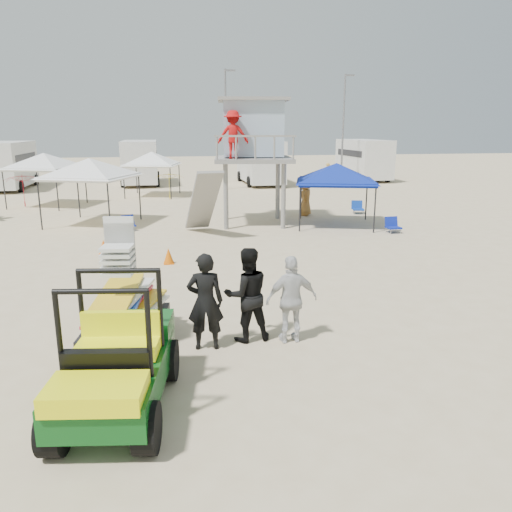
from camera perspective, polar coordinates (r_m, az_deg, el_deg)
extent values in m
plane|color=beige|center=(9.09, 0.48, -12.81)|extent=(140.00, 140.00, 0.00)
cube|color=#0B4814|center=(7.88, -15.59, -12.98)|extent=(1.77, 2.91, 0.48)
cube|color=#FDFF0D|center=(7.75, -15.73, -11.04)|extent=(1.35, 0.95, 0.26)
cylinder|color=black|center=(7.24, -21.04, -18.36)|extent=(0.41, 0.74, 0.70)
cube|color=black|center=(10.01, -14.56, -7.49)|extent=(1.69, 2.22, 0.13)
cylinder|color=black|center=(10.16, -17.81, -8.83)|extent=(0.29, 0.56, 0.53)
imported|color=black|center=(9.57, -5.82, -5.21)|extent=(0.73, 0.52, 1.91)
imported|color=black|center=(9.91, -1.04, -4.44)|extent=(1.00, 0.82, 1.91)
imported|color=silver|center=(9.87, 4.10, -4.98)|extent=(1.05, 0.47, 1.77)
cylinder|color=gray|center=(20.89, -2.99, 6.73)|extent=(0.20, 0.20, 2.75)
cube|color=gray|center=(22.13, -0.32, 10.98)|extent=(3.71, 3.71, 0.18)
cube|color=#95ABC1|center=(22.41, -0.49, 14.32)|extent=(2.80, 2.52, 2.31)
imported|color=#B20F0F|center=(20.86, -2.21, 13.67)|extent=(1.25, 0.72, 1.93)
cylinder|color=black|center=(20.30, 6.43, 5.31)|extent=(0.06, 0.06, 1.96)
pyramid|color=#0D2393|center=(22.02, 9.21, 10.45)|extent=(3.97, 3.97, 0.80)
cube|color=#0D2393|center=(22.08, 9.13, 8.38)|extent=(3.97, 3.97, 0.18)
cylinder|color=black|center=(22.01, -22.69, 5.25)|extent=(0.06, 0.06, 2.16)
pyramid|color=white|center=(23.10, -18.55, 10.57)|extent=(4.23, 4.23, 0.80)
cube|color=white|center=(23.16, -18.39, 8.60)|extent=(4.23, 4.23, 0.18)
cylinder|color=black|center=(28.68, -26.33, 6.72)|extent=(0.06, 0.06, 2.12)
pyramid|color=white|center=(29.65, -23.14, 10.78)|extent=(4.05, 4.05, 0.80)
cube|color=white|center=(29.69, -22.99, 9.25)|extent=(4.05, 4.05, 0.18)
cylinder|color=black|center=(31.02, -14.38, 8.11)|extent=(0.06, 0.06, 2.00)
pyramid|color=white|center=(32.26, -11.87, 11.59)|extent=(3.59, 3.59, 0.80)
cube|color=white|center=(32.30, -11.80, 10.18)|extent=(3.59, 3.59, 0.18)
imported|color=red|center=(30.01, -25.05, 6.80)|extent=(1.99, 2.03, 1.77)
imported|color=gold|center=(30.59, -9.85, 7.89)|extent=(2.06, 2.08, 1.60)
cone|color=#DA5E06|center=(15.96, -9.96, 0.01)|extent=(0.34, 0.34, 0.50)
cone|color=#F76107|center=(17.68, -17.02, 0.99)|extent=(0.34, 0.34, 0.50)
cube|color=#0F26AB|center=(21.47, -14.45, 3.37)|extent=(0.71, 0.70, 0.06)
cube|color=#0F26AB|center=(21.67, -14.45, 4.01)|extent=(0.56, 0.41, 0.44)
cylinder|color=#B2B2B7|center=(21.31, -15.05, 2.93)|extent=(0.03, 0.03, 0.20)
cube|color=#0D1F96|center=(21.15, 15.44, 3.15)|extent=(0.56, 0.52, 0.06)
cube|color=#0D1F96|center=(21.32, 15.20, 3.80)|extent=(0.55, 0.19, 0.44)
cylinder|color=#B2B2B7|center=(20.90, 15.12, 2.70)|extent=(0.03, 0.03, 0.20)
cube|color=#0E379C|center=(25.54, 11.62, 5.23)|extent=(0.66, 0.63, 0.06)
cube|color=#0E379C|center=(25.73, 11.45, 5.76)|extent=(0.57, 0.32, 0.44)
cylinder|color=#B2B2B7|center=(25.29, 11.32, 4.89)|extent=(0.03, 0.03, 0.20)
cube|color=silver|center=(39.40, -26.53, 9.40)|extent=(2.50, 6.80, 3.00)
cube|color=black|center=(39.37, -26.61, 10.05)|extent=(2.54, 5.44, 0.50)
cube|color=silver|center=(39.52, -13.10, 10.53)|extent=(2.50, 6.50, 3.00)
cube|color=black|center=(39.50, -13.14, 11.18)|extent=(2.54, 5.20, 0.50)
cylinder|color=black|center=(37.62, -15.00, 8.18)|extent=(0.25, 0.80, 0.80)
cube|color=silver|center=(38.75, 0.48, 10.83)|extent=(2.50, 7.00, 3.00)
cube|color=black|center=(38.72, 0.48, 11.49)|extent=(2.54, 5.60, 0.50)
cylinder|color=black|center=(36.44, -0.78, 8.47)|extent=(0.25, 0.80, 0.80)
cube|color=silver|center=(42.84, 12.17, 10.85)|extent=(2.50, 6.60, 3.00)
cube|color=black|center=(42.82, 12.21, 11.45)|extent=(2.54, 5.28, 0.50)
cylinder|color=black|center=(40.52, 11.59, 8.78)|extent=(0.25, 0.80, 0.80)
cylinder|color=slate|center=(35.22, -3.47, 14.11)|extent=(0.14, 0.14, 8.00)
cylinder|color=slate|center=(38.88, 9.91, 13.95)|extent=(0.14, 0.14, 8.00)
imported|color=#B99345|center=(38.00, 8.16, 9.24)|extent=(0.70, 0.56, 1.68)
imported|color=#A36C2E|center=(24.57, 5.71, 6.65)|extent=(0.93, 1.02, 1.76)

